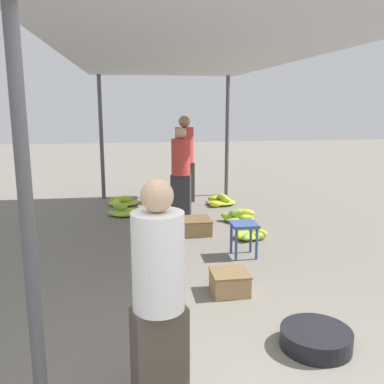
# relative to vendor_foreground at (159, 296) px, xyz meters

# --- Properties ---
(canopy_post_front_left) EXTENTS (0.08, 0.08, 2.56)m
(canopy_post_front_left) POSITION_rel_vendor_foreground_xyz_m (-0.72, -0.15, 0.47)
(canopy_post_front_left) COLOR #4C4C51
(canopy_post_front_left) RESTS_ON ground
(canopy_post_back_left) EXTENTS (0.08, 0.08, 2.56)m
(canopy_post_back_left) POSITION_rel_vendor_foreground_xyz_m (-0.72, 6.54, 0.47)
(canopy_post_back_left) COLOR #4C4C51
(canopy_post_back_left) RESTS_ON ground
(canopy_post_back_right) EXTENTS (0.08, 0.08, 2.56)m
(canopy_post_back_right) POSITION_rel_vendor_foreground_xyz_m (1.94, 6.54, 0.47)
(canopy_post_back_right) COLOR #4C4C51
(canopy_post_back_right) RESTS_ON ground
(canopy_tarp) EXTENTS (3.06, 7.10, 0.04)m
(canopy_tarp) POSITION_rel_vendor_foreground_xyz_m (0.61, 3.20, 1.77)
(canopy_tarp) COLOR #B2B2B7
(canopy_tarp) RESTS_ON canopy_post_front_left
(vendor_foreground) EXTENTS (0.41, 0.41, 1.55)m
(vendor_foreground) POSITION_rel_vendor_foreground_xyz_m (0.00, 0.00, 0.00)
(vendor_foreground) COLOR #4C4238
(vendor_foreground) RESTS_ON ground
(stool) EXTENTS (0.34, 0.34, 0.46)m
(stool) POSITION_rel_vendor_foreground_xyz_m (1.30, 2.72, -0.44)
(stool) COLOR #384C84
(stool) RESTS_ON ground
(basin_black) EXTENTS (0.59, 0.59, 0.16)m
(basin_black) POSITION_rel_vendor_foreground_xyz_m (1.33, 0.53, -0.73)
(basin_black) COLOR black
(basin_black) RESTS_ON ground
(banana_pile_left_0) EXTENTS (0.66, 0.41, 0.23)m
(banana_pile_left_0) POSITION_rel_vendor_foreground_xyz_m (-0.28, 5.07, -0.74)
(banana_pile_left_0) COLOR #C3D229
(banana_pile_left_0) RESTS_ON ground
(banana_pile_left_1) EXTENTS (0.57, 0.64, 0.22)m
(banana_pile_left_1) POSITION_rel_vendor_foreground_xyz_m (-0.32, 5.90, -0.73)
(banana_pile_left_1) COLOR yellow
(banana_pile_left_1) RESTS_ON ground
(banana_pile_right_0) EXTENTS (0.51, 0.54, 0.16)m
(banana_pile_right_0) POSITION_rel_vendor_foreground_xyz_m (1.63, 3.44, -0.75)
(banana_pile_right_0) COLOR #7AB536
(banana_pile_right_0) RESTS_ON ground
(banana_pile_right_1) EXTENTS (0.59, 0.52, 0.23)m
(banana_pile_right_1) POSITION_rel_vendor_foreground_xyz_m (1.68, 4.38, -0.71)
(banana_pile_right_1) COLOR #84B934
(banana_pile_right_1) RESTS_ON ground
(banana_pile_right_2) EXTENTS (0.57, 0.65, 0.23)m
(banana_pile_right_2) POSITION_rel_vendor_foreground_xyz_m (1.61, 5.65, -0.73)
(banana_pile_right_2) COLOR #A1C52F
(banana_pile_right_2) RESTS_ON ground
(crate_near) EXTENTS (0.48, 0.48, 0.24)m
(crate_near) POSITION_rel_vendor_foreground_xyz_m (0.82, 3.81, -0.69)
(crate_near) COLOR olive
(crate_near) RESTS_ON ground
(crate_mid) EXTENTS (0.39, 0.39, 0.24)m
(crate_mid) POSITION_rel_vendor_foreground_xyz_m (0.86, 1.66, -0.69)
(crate_mid) COLOR #9E7A4C
(crate_mid) RESTS_ON ground
(shopper_walking_mid) EXTENTS (0.42, 0.42, 1.58)m
(shopper_walking_mid) POSITION_rel_vendor_foreground_xyz_m (0.75, 5.00, 0.01)
(shopper_walking_mid) COLOR #2D2D33
(shopper_walking_mid) RESTS_ON ground
(shopper_walking_far) EXTENTS (0.39, 0.38, 1.75)m
(shopper_walking_far) POSITION_rel_vendor_foreground_xyz_m (0.95, 6.04, 0.10)
(shopper_walking_far) COLOR #4C4238
(shopper_walking_far) RESTS_ON ground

